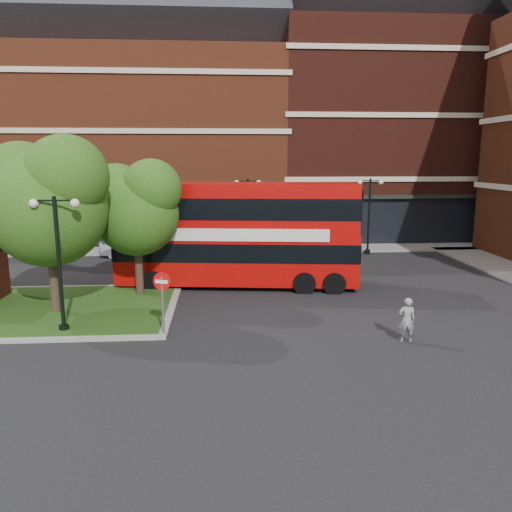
{
  "coord_description": "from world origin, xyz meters",
  "views": [
    {
      "loc": [
        0.33,
        -17.64,
        6.31
      ],
      "look_at": [
        1.82,
        4.16,
        2.0
      ],
      "focal_mm": 35.0,
      "sensor_mm": 36.0,
      "label": 1
    }
  ],
  "objects": [
    {
      "name": "no_entry_sign",
      "position": [
        -1.8,
        -0.5,
        1.7
      ],
      "size": [
        0.64,
        0.27,
        2.38
      ],
      "rotation": [
        0.0,
        0.0,
        -0.35
      ],
      "color": "slate",
      "rests_on": "ground"
    },
    {
      "name": "tree_island_east",
      "position": [
        -3.58,
        5.06,
        4.24
      ],
      "size": [
        4.46,
        3.9,
        6.29
      ],
      "color": "#2D2116",
      "rests_on": "ground"
    },
    {
      "name": "lamp_far_left",
      "position": [
        2.0,
        14.5,
        2.83
      ],
      "size": [
        1.72,
        0.36,
        5.0
      ],
      "color": "black",
      "rests_on": "ground"
    },
    {
      "name": "lamp_far_right",
      "position": [
        10.0,
        14.5,
        2.83
      ],
      "size": [
        1.72,
        0.36,
        5.0
      ],
      "color": "black",
      "rests_on": "ground"
    },
    {
      "name": "car_silver",
      "position": [
        -5.44,
        14.5,
        0.71
      ],
      "size": [
        4.34,
        2.19,
        1.42
      ],
      "primitive_type": "imported",
      "rotation": [
        0.0,
        0.0,
        1.44
      ],
      "color": "silver",
      "rests_on": "ground"
    },
    {
      "name": "car_white",
      "position": [
        3.0,
        14.5,
        0.72
      ],
      "size": [
        4.54,
        2.1,
        1.44
      ],
      "primitive_type": "imported",
      "rotation": [
        0.0,
        0.0,
        1.44
      ],
      "color": "white",
      "rests_on": "ground"
    },
    {
      "name": "terrace_far_right",
      "position": [
        14.0,
        24.0,
        8.0
      ],
      "size": [
        18.0,
        12.0,
        16.0
      ],
      "primitive_type": "cube",
      "color": "#471911",
      "rests_on": "ground"
    },
    {
      "name": "terrace_far_left",
      "position": [
        -8.0,
        24.0,
        7.0
      ],
      "size": [
        26.0,
        12.0,
        14.0
      ],
      "primitive_type": "cube",
      "color": "brown",
      "rests_on": "ground"
    },
    {
      "name": "traffic_island",
      "position": [
        -8.0,
        3.0,
        0.07
      ],
      "size": [
        12.6,
        7.6,
        0.15
      ],
      "color": "gray",
      "rests_on": "ground"
    },
    {
      "name": "bus",
      "position": [
        1.06,
        6.7,
        2.94
      ],
      "size": [
        11.97,
        4.01,
        4.48
      ],
      "rotation": [
        0.0,
        0.0,
        -0.12
      ],
      "color": "#AB0806",
      "rests_on": "ground"
    },
    {
      "name": "woman",
      "position": [
        6.67,
        -1.54,
        0.8
      ],
      "size": [
        0.64,
        0.47,
        1.59
      ],
      "primitive_type": "imported",
      "rotation": [
        0.0,
        0.0,
        2.97
      ],
      "color": "gray",
      "rests_on": "ground"
    },
    {
      "name": "ground",
      "position": [
        0.0,
        0.0,
        0.0
      ],
      "size": [
        120.0,
        120.0,
        0.0
      ],
      "primitive_type": "plane",
      "color": "black",
      "rests_on": "ground"
    },
    {
      "name": "pavement_far",
      "position": [
        0.0,
        16.5,
        0.06
      ],
      "size": [
        44.0,
        3.0,
        0.12
      ],
      "primitive_type": "cube",
      "color": "slate",
      "rests_on": "ground"
    },
    {
      "name": "tree_island_west",
      "position": [
        -6.6,
        2.58,
        4.79
      ],
      "size": [
        5.4,
        4.71,
        7.21
      ],
      "color": "#2D2116",
      "rests_on": "ground"
    },
    {
      "name": "lamp_island",
      "position": [
        -5.5,
        0.2,
        2.83
      ],
      "size": [
        1.72,
        0.36,
        5.0
      ],
      "color": "black",
      "rests_on": "ground"
    }
  ]
}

